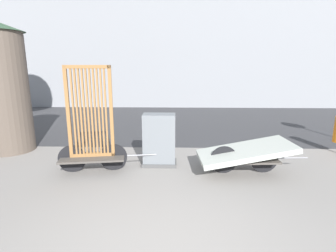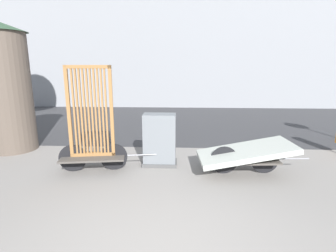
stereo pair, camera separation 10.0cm
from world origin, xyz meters
name	(u,v)px [view 1 (the left image)]	position (x,y,z in m)	size (l,w,h in m)	color
road_strip	(172,121)	(0.00, 8.03, 0.00)	(56.00, 7.30, 0.01)	#38383A
building_facade	(173,19)	(0.00, 13.68, 4.94)	(48.00, 4.00, 9.89)	gray
bike_cart_with_bedframe	(92,135)	(-1.61, 2.66, 0.80)	(2.08, 0.85, 2.25)	#4C4742
bike_cart_with_mattress	(245,153)	(1.62, 2.66, 0.43)	(2.36, 1.15, 0.69)	#4C4742
utility_cabinet	(159,142)	(-0.21, 3.07, 0.55)	(0.78, 0.46, 1.19)	#4C4C4C
advertising_column	(4,88)	(-4.27, 4.03, 1.68)	(1.32, 1.32, 3.30)	brown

